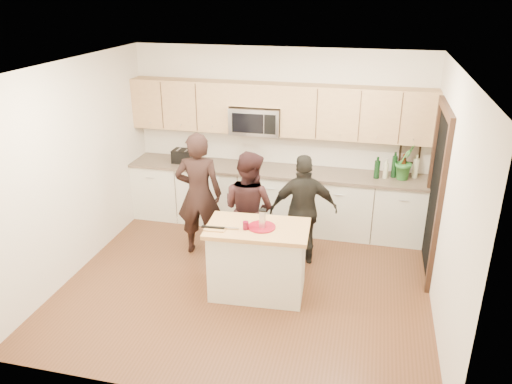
% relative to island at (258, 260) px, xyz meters
% --- Properties ---
extents(floor, '(4.50, 4.50, 0.00)m').
position_rel_island_xyz_m(floor, '(-0.18, 0.19, -0.45)').
color(floor, brown).
rests_on(floor, ground).
extents(room_shell, '(4.52, 4.02, 2.71)m').
position_rel_island_xyz_m(room_shell, '(-0.18, 0.19, 1.28)').
color(room_shell, beige).
rests_on(room_shell, ground).
extents(back_cabinetry, '(4.50, 0.66, 0.94)m').
position_rel_island_xyz_m(back_cabinetry, '(-0.18, 1.88, 0.02)').
color(back_cabinetry, silver).
rests_on(back_cabinetry, ground).
extents(upper_cabinetry, '(4.50, 0.33, 0.75)m').
position_rel_island_xyz_m(upper_cabinetry, '(-0.15, 2.02, 1.39)').
color(upper_cabinetry, tan).
rests_on(upper_cabinetry, ground).
extents(microwave, '(0.76, 0.41, 0.40)m').
position_rel_island_xyz_m(microwave, '(-0.49, 1.99, 1.20)').
color(microwave, silver).
rests_on(microwave, ground).
extents(doorway, '(0.06, 1.25, 2.20)m').
position_rel_island_xyz_m(doorway, '(2.05, 1.09, 0.70)').
color(doorway, black).
rests_on(doorway, ground).
extents(framed_picture, '(0.30, 0.03, 0.38)m').
position_rel_island_xyz_m(framed_picture, '(1.77, 2.17, 0.83)').
color(framed_picture, black).
rests_on(framed_picture, ground).
extents(dish_towel, '(0.34, 0.60, 0.48)m').
position_rel_island_xyz_m(dish_towel, '(-1.13, 1.69, 0.35)').
color(dish_towel, white).
rests_on(dish_towel, ground).
extents(island, '(1.24, 0.78, 0.90)m').
position_rel_island_xyz_m(island, '(0.00, 0.00, 0.00)').
color(island, silver).
rests_on(island, ground).
extents(red_plate, '(0.33, 0.33, 0.02)m').
position_rel_island_xyz_m(red_plate, '(0.05, -0.01, 0.45)').
color(red_plate, maroon).
rests_on(red_plate, island).
extents(box_grater, '(0.08, 0.07, 0.22)m').
position_rel_island_xyz_m(box_grater, '(0.06, -0.02, 0.57)').
color(box_grater, silver).
rests_on(box_grater, red_plate).
extents(drink_glass, '(0.07, 0.07, 0.10)m').
position_rel_island_xyz_m(drink_glass, '(-0.12, -0.10, 0.49)').
color(drink_glass, maroon).
rests_on(drink_glass, island).
extents(cutting_board, '(0.25, 0.17, 0.02)m').
position_rel_island_xyz_m(cutting_board, '(-0.47, -0.18, 0.45)').
color(cutting_board, tan).
rests_on(cutting_board, island).
extents(tongs, '(0.28, 0.05, 0.02)m').
position_rel_island_xyz_m(tongs, '(-0.49, -0.18, 0.47)').
color(tongs, black).
rests_on(tongs, cutting_board).
extents(knife, '(0.19, 0.04, 0.01)m').
position_rel_island_xyz_m(knife, '(-0.29, -0.14, 0.47)').
color(knife, silver).
rests_on(knife, cutting_board).
extents(toaster, '(0.31, 0.24, 0.21)m').
position_rel_island_xyz_m(toaster, '(-1.63, 1.86, 0.59)').
color(toaster, black).
rests_on(toaster, back_cabinetry).
extents(bottle_cluster, '(0.62, 0.24, 0.38)m').
position_rel_island_xyz_m(bottle_cluster, '(1.59, 1.92, 0.66)').
color(bottle_cluster, black).
rests_on(bottle_cluster, back_cabinetry).
extents(orchid, '(0.38, 0.38, 0.54)m').
position_rel_island_xyz_m(orchid, '(1.70, 1.91, 0.76)').
color(orchid, '#337930').
rests_on(orchid, back_cabinetry).
extents(woman_left, '(0.70, 0.52, 1.74)m').
position_rel_island_xyz_m(woman_left, '(-1.02, 0.83, 0.42)').
color(woman_left, black).
rests_on(woman_left, ground).
extents(woman_center, '(0.94, 0.86, 1.57)m').
position_rel_island_xyz_m(woman_center, '(-0.29, 0.71, 0.33)').
color(woman_center, black).
rests_on(woman_center, ground).
extents(woman_right, '(0.96, 0.57, 1.53)m').
position_rel_island_xyz_m(woman_right, '(0.42, 0.88, 0.31)').
color(woman_right, black).
rests_on(woman_right, ground).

